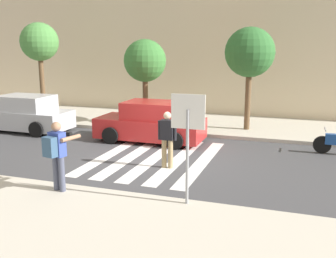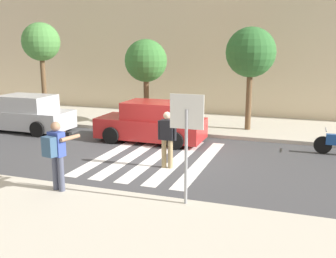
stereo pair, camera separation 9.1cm
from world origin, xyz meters
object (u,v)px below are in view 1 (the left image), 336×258
(stop_sign, at_px, (188,125))
(photographer_with_backpack, at_px, (57,150))
(pedestrian_crossing, at_px, (167,137))
(street_tree_west, at_px, (39,43))
(street_tree_east, at_px, (250,53))
(parked_car_silver, at_px, (25,114))
(parked_car_red, at_px, (151,123))
(street_tree_center, at_px, (145,61))

(stop_sign, relative_size, photographer_with_backpack, 1.44)
(pedestrian_crossing, xyz_separation_m, street_tree_west, (-8.57, 5.73, 2.78))
(street_tree_west, height_order, street_tree_east, street_tree_west)
(photographer_with_backpack, height_order, parked_car_silver, photographer_with_backpack)
(photographer_with_backpack, distance_m, street_tree_east, 9.65)
(parked_car_red, bearing_deg, stop_sign, -61.62)
(parked_car_red, bearing_deg, photographer_with_backpack, -91.09)
(photographer_with_backpack, distance_m, pedestrian_crossing, 3.52)
(photographer_with_backpack, xyz_separation_m, street_tree_west, (-6.79, 8.76, 2.58))
(street_tree_west, bearing_deg, street_tree_center, -3.36)
(parked_car_silver, bearing_deg, street_tree_east, 16.92)
(stop_sign, bearing_deg, photographer_with_backpack, -175.18)
(stop_sign, height_order, street_tree_east, street_tree_east)
(photographer_with_backpack, xyz_separation_m, street_tree_center, (-1.10, 8.42, 1.78))
(photographer_with_backpack, bearing_deg, street_tree_west, 127.78)
(parked_car_silver, bearing_deg, photographer_with_backpack, -46.21)
(stop_sign, xyz_separation_m, photographer_with_backpack, (-3.20, -0.27, -0.78))
(street_tree_center, bearing_deg, stop_sign, -62.15)
(pedestrian_crossing, distance_m, street_tree_east, 6.41)
(pedestrian_crossing, height_order, parked_car_red, pedestrian_crossing)
(photographer_with_backpack, bearing_deg, parked_car_red, 88.91)
(parked_car_red, distance_m, street_tree_west, 8.03)
(stop_sign, bearing_deg, pedestrian_crossing, 117.26)
(parked_car_red, distance_m, street_tree_center, 3.51)
(street_tree_center, distance_m, street_tree_east, 4.52)
(street_tree_center, bearing_deg, parked_car_red, -63.39)
(parked_car_red, distance_m, street_tree_east, 5.02)
(stop_sign, xyz_separation_m, street_tree_east, (0.18, 8.50, 1.38))
(photographer_with_backpack, relative_size, parked_car_silver, 0.42)
(parked_car_silver, distance_m, street_tree_center, 5.69)
(parked_car_silver, relative_size, street_tree_center, 1.09)
(parked_car_silver, bearing_deg, stop_sign, -32.60)
(parked_car_red, height_order, street_tree_center, street_tree_center)
(street_tree_west, relative_size, street_tree_east, 1.08)
(stop_sign, relative_size, pedestrian_crossing, 1.44)
(stop_sign, bearing_deg, parked_car_red, 118.38)
(pedestrian_crossing, xyz_separation_m, street_tree_center, (-2.89, 5.40, 1.97))
(street_tree_center, xyz_separation_m, street_tree_east, (4.49, 0.35, 0.39))
(photographer_with_backpack, xyz_separation_m, street_tree_east, (3.39, 8.77, 2.16))
(pedestrian_crossing, relative_size, street_tree_center, 0.46)
(photographer_with_backpack, xyz_separation_m, parked_car_red, (0.11, 5.99, -0.44))
(parked_car_silver, relative_size, street_tree_west, 0.89)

